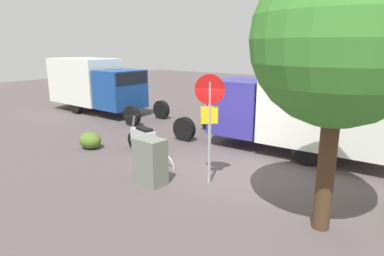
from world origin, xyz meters
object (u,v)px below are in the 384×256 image
at_px(motorcycle, 143,138).
at_px(street_tree, 339,41).
at_px(box_truck_far, 96,83).
at_px(bike_rack_hoop, 164,167).
at_px(stop_sign, 210,113).
at_px(utility_cabinet, 150,161).
at_px(box_truck_near, 301,106).

bearing_deg(motorcycle, street_tree, -178.57).
distance_m(box_truck_far, bike_rack_hoop, 9.61).
bearing_deg(street_tree, stop_sign, -9.04).
height_order(box_truck_far, stop_sign, stop_sign).
height_order(stop_sign, utility_cabinet, stop_sign).
distance_m(box_truck_far, street_tree, 14.29).
xyz_separation_m(box_truck_far, street_tree, (-13.28, 4.89, 2.02)).
height_order(stop_sign, street_tree, street_tree).
bearing_deg(bike_rack_hoop, box_truck_far, -26.15).
xyz_separation_m(box_truck_near, utility_cabinet, (2.20, 4.82, -0.99)).
bearing_deg(bike_rack_hoop, motorcycle, -21.82).
height_order(box_truck_far, utility_cabinet, box_truck_far).
relative_size(box_truck_far, utility_cabinet, 6.01).
bearing_deg(bike_rack_hoop, street_tree, 171.56).
height_order(stop_sign, bike_rack_hoop, stop_sign).
xyz_separation_m(motorcycle, stop_sign, (-3.22, 0.81, 1.38)).
bearing_deg(street_tree, motorcycle, -11.71).
height_order(box_truck_far, bike_rack_hoop, box_truck_far).
bearing_deg(motorcycle, utility_cabinet, 152.38).
height_order(street_tree, utility_cabinet, street_tree).
bearing_deg(box_truck_far, motorcycle, -25.17).
height_order(motorcycle, street_tree, street_tree).
bearing_deg(stop_sign, motorcycle, -14.16).
distance_m(utility_cabinet, bike_rack_hoop, 1.41).
height_order(box_truck_near, stop_sign, box_truck_near).
xyz_separation_m(utility_cabinet, bike_rack_hoop, (0.55, -1.15, -0.61)).
bearing_deg(stop_sign, box_truck_far, -23.22).
bearing_deg(box_truck_far, stop_sign, -21.39).
bearing_deg(street_tree, utility_cabinet, 5.96).
distance_m(stop_sign, bike_rack_hoop, 2.60).
height_order(box_truck_near, bike_rack_hoop, box_truck_near).
xyz_separation_m(stop_sign, utility_cabinet, (1.21, 0.92, -1.29)).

